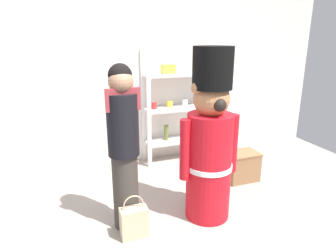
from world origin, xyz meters
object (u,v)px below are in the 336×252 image
Objects in this scene: merchandise_shelf at (186,103)px; person_shopper at (124,144)px; display_crate at (241,166)px; shopping_bag at (134,222)px; teddy_bear_guard at (210,143)px.

merchandise_shelf reaches higher than person_shopper.
display_crate is at bearing 15.81° from person_shopper.
merchandise_shelf is 3.84× the size of shopping_bag.
shopping_bag is at bearing -157.40° from display_crate.
teddy_bear_guard is 4.04× the size of display_crate.
merchandise_shelf is at bearing 111.59° from display_crate.
merchandise_shelf reaches higher than display_crate.
teddy_bear_guard is at bearing -8.08° from person_shopper.
teddy_bear_guard is at bearing -105.12° from merchandise_shelf.
shopping_bag is (0.02, -0.20, -0.70)m from person_shopper.
display_crate is at bearing 36.10° from teddy_bear_guard.
merchandise_shelf is 0.95× the size of teddy_bear_guard.
merchandise_shelf is at bearing 74.88° from teddy_bear_guard.
shopping_bag is at bearing -126.98° from merchandise_shelf.
display_crate is (0.79, 0.57, -0.61)m from teddy_bear_guard.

